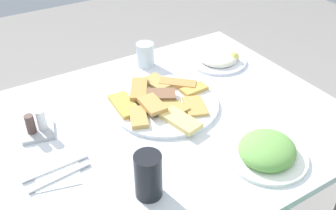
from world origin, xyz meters
TOP-DOWN VIEW (x-y plane):
  - dining_table at (0.00, 0.00)m, footprint 1.05×0.86m
  - pide_platter at (-0.02, -0.07)m, footprint 0.35×0.36m
  - salad_plate_greens at (-0.35, -0.21)m, footprint 0.22×0.22m
  - salad_plate_rice at (-0.13, 0.28)m, footprint 0.22×0.22m
  - soda_can at (0.20, 0.23)m, footprint 0.07×0.07m
  - drinking_glass at (-0.09, -0.33)m, footprint 0.07×0.07m
  - paper_napkin at (0.37, 0.05)m, footprint 0.14×0.14m
  - fork at (0.37, 0.03)m, footprint 0.18×0.02m
  - spoon at (0.37, 0.07)m, footprint 0.17×0.03m
  - condiment_caddy at (0.37, -0.14)m, footprint 0.11×0.11m

SIDE VIEW (x-z plane):
  - dining_table at x=0.00m, z-range 0.27..0.97m
  - paper_napkin at x=0.37m, z-range 0.70..0.70m
  - fork at x=0.37m, z-range 0.70..0.71m
  - spoon at x=0.37m, z-range 0.70..0.71m
  - pide_platter at x=-0.02m, z-range 0.69..0.73m
  - salad_plate_greens at x=-0.35m, z-range 0.70..0.74m
  - salad_plate_rice at x=-0.13m, z-range 0.69..0.75m
  - condiment_caddy at x=0.37m, z-range 0.69..0.76m
  - drinking_glass at x=-0.09m, z-range 0.70..0.79m
  - soda_can at x=0.20m, z-range 0.70..0.82m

